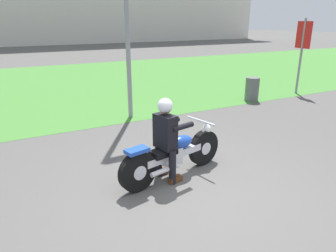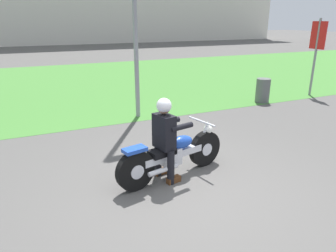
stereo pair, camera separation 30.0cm
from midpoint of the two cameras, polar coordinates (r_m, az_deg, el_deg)
name	(u,v)px [view 2 (the right image)]	position (r m, az deg, el deg)	size (l,w,h in m)	color
ground	(191,192)	(4.97, 6.08, -11.99)	(120.00, 120.00, 0.00)	#565451
grass_verge	(83,83)	(13.74, -14.73, 7.76)	(60.00, 12.00, 0.01)	#478438
motorcycle_lead	(173,155)	(5.22, 2.63, -5.38)	(2.10, 0.76, 0.88)	black
rider_lead	(165,133)	(4.96, 1.18, -1.38)	(0.61, 0.54, 1.41)	black
trash_can	(263,90)	(10.52, 17.88, 6.26)	(0.44, 0.44, 0.77)	#595E5B
sign_banner	(317,45)	(11.99, 26.43, 13.19)	(0.08, 0.60, 2.60)	gray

